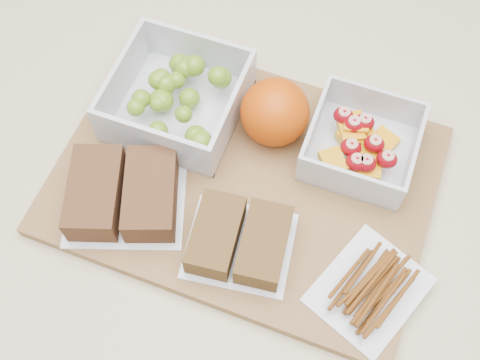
{
  "coord_description": "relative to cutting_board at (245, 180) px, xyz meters",
  "views": [
    {
      "loc": [
        0.12,
        -0.3,
        1.52
      ],
      "look_at": [
        0.01,
        -0.01,
        0.93
      ],
      "focal_mm": 45.0,
      "sensor_mm": 36.0,
      "label": 1
    }
  ],
  "objects": [
    {
      "name": "ground",
      "position": [
        -0.02,
        0.0,
        -0.91
      ],
      "size": [
        4.0,
        4.0,
        0.0
      ],
      "primitive_type": "plane",
      "color": "gray",
      "rests_on": "ground"
    },
    {
      "name": "counter",
      "position": [
        -0.02,
        0.0,
        -0.46
      ],
      "size": [
        1.2,
        0.9,
        0.9
      ],
      "primitive_type": "cube",
      "color": "beige",
      "rests_on": "ground"
    },
    {
      "name": "cutting_board",
      "position": [
        0.0,
        0.0,
        0.0
      ],
      "size": [
        0.42,
        0.3,
        0.02
      ],
      "primitive_type": "cube",
      "rotation": [
        0.0,
        0.0,
        -0.01
      ],
      "color": "brown",
      "rests_on": "counter"
    },
    {
      "name": "grape_container",
      "position": [
        -0.1,
        0.06,
        0.03
      ],
      "size": [
        0.15,
        0.15,
        0.06
      ],
      "color": "silver",
      "rests_on": "cutting_board"
    },
    {
      "name": "fruit_container",
      "position": [
        0.11,
        0.08,
        0.03
      ],
      "size": [
        0.12,
        0.12,
        0.05
      ],
      "color": "silver",
      "rests_on": "cutting_board"
    },
    {
      "name": "orange",
      "position": [
        0.01,
        0.07,
        0.05
      ],
      "size": [
        0.08,
        0.08,
        0.08
      ],
      "primitive_type": "sphere",
      "color": "#C64504",
      "rests_on": "cutting_board"
    },
    {
      "name": "sandwich_bag_left",
      "position": [
        -0.11,
        -0.08,
        0.03
      ],
      "size": [
        0.16,
        0.15,
        0.04
      ],
      "color": "silver",
      "rests_on": "cutting_board"
    },
    {
      "name": "sandwich_bag_center",
      "position": [
        0.02,
        -0.08,
        0.02
      ],
      "size": [
        0.12,
        0.11,
        0.03
      ],
      "color": "silver",
      "rests_on": "cutting_board"
    },
    {
      "name": "pretzel_bag",
      "position": [
        0.17,
        -0.08,
        0.02
      ],
      "size": [
        0.13,
        0.14,
        0.03
      ],
      "color": "silver",
      "rests_on": "cutting_board"
    }
  ]
}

